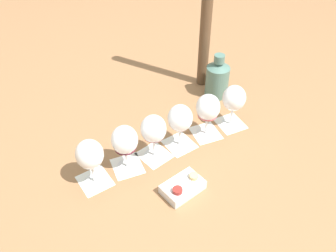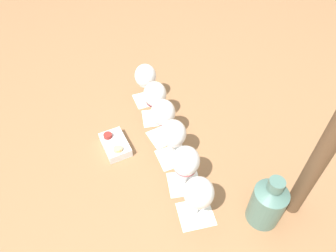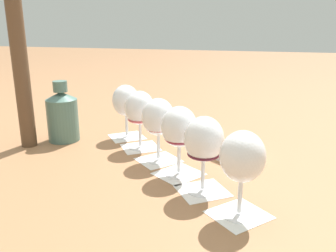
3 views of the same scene
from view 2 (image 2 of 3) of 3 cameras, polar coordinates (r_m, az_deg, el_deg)
name	(u,v)px [view 2 (image 2 of 3)]	position (r m, az deg, el deg)	size (l,w,h in m)	color
ground_plane	(168,147)	(1.15, 0.03, -3.97)	(8.00, 8.00, 0.00)	#936642
tasting_card_0	(196,214)	(1.00, 5.32, -16.33)	(0.15, 0.15, 0.00)	white
tasting_card_1	(184,183)	(1.05, 3.10, -10.82)	(0.15, 0.15, 0.00)	white
tasting_card_2	(173,157)	(1.12, 0.93, -5.84)	(0.15, 0.15, 0.00)	white
tasting_card_3	(164,136)	(1.18, -0.86, -1.88)	(0.15, 0.15, 0.00)	white
tasting_card_4	(156,117)	(1.26, -2.32, 1.65)	(0.15, 0.15, 0.00)	white
tasting_card_5	(147,99)	(1.34, -4.02, 5.15)	(0.15, 0.15, 0.00)	white
wine_glass_0	(199,194)	(0.89, 5.84, -12.82)	(0.09, 0.09, 0.18)	white
wine_glass_1	(186,162)	(0.95, 3.39, -6.92)	(0.09, 0.09, 0.18)	white
wine_glass_2	(173,135)	(1.03, 1.00, -1.78)	(0.09, 0.09, 0.18)	white
wine_glass_3	(163,114)	(1.10, -0.93, 2.24)	(0.09, 0.09, 0.18)	white
wine_glass_4	(155,96)	(1.17, -2.49, 5.79)	(0.09, 0.09, 0.18)	white
wine_glass_5	(146,78)	(1.27, -4.30, 9.18)	(0.09, 0.09, 0.18)	white
ceramic_vase	(268,203)	(0.96, 18.47, -13.67)	(0.10, 0.10, 0.20)	#4C7066
snack_dish	(115,145)	(1.15, -10.03, -3.51)	(0.15, 0.16, 0.05)	silver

